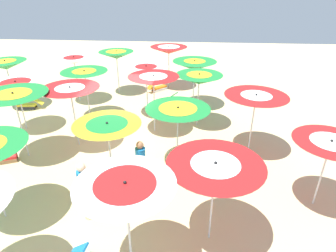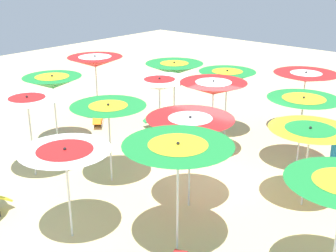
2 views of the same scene
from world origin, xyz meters
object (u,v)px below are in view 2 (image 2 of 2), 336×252
(beach_umbrella_3, at_px, (174,69))
(beach_umbrella_9, at_px, (53,82))
(lounger_4, at_px, (98,119))
(beach_umbrella_14, at_px, (27,103))
(beach_umbrella_1, at_px, (306,77))
(beach_umbrella_2, at_px, (227,77))
(beach_umbrella_4, at_px, (95,62))
(beach_umbrella_11, at_px, (310,135))
(beach_umbrella_13, at_px, (108,111))
(beach_umbrella_12, at_px, (190,126))
(beach_umbrella_8, at_px, (160,84))
(beach_umbrella_6, at_px, (303,103))
(beach_umbrella_7, at_px, (213,88))
(beach_umbrella_17, at_px, (178,154))
(beachgoer_0, at_px, (335,164))
(beach_umbrella_18, at_px, (66,159))
(lounger_3, at_px, (162,120))

(beach_umbrella_3, distance_m, beach_umbrella_9, 4.61)
(beach_umbrella_9, relative_size, lounger_4, 2.14)
(beach_umbrella_14, bearing_deg, beach_umbrella_3, 88.51)
(beach_umbrella_1, bearing_deg, beach_umbrella_2, -135.00)
(beach_umbrella_4, height_order, beach_umbrella_11, beach_umbrella_4)
(beach_umbrella_13, bearing_deg, beach_umbrella_2, 85.29)
(beach_umbrella_9, bearing_deg, beach_umbrella_12, -2.40)
(lounger_4, bearing_deg, beach_umbrella_12, -155.71)
(beach_umbrella_8, bearing_deg, beach_umbrella_6, 21.71)
(beach_umbrella_4, bearing_deg, beach_umbrella_8, -10.23)
(beach_umbrella_3, height_order, beach_umbrella_6, beach_umbrella_3)
(beach_umbrella_7, bearing_deg, beach_umbrella_8, -162.00)
(beach_umbrella_2, xyz_separation_m, beach_umbrella_3, (-2.25, -0.18, -0.02))
(beach_umbrella_3, xyz_separation_m, beach_umbrella_17, (5.32, -6.17, 0.13))
(beach_umbrella_3, distance_m, beach_umbrella_6, 5.46)
(beach_umbrella_14, bearing_deg, beach_umbrella_12, 19.49)
(beach_umbrella_6, height_order, beach_umbrella_8, beach_umbrella_8)
(beach_umbrella_1, height_order, beach_umbrella_13, beach_umbrella_13)
(beach_umbrella_9, relative_size, beachgoer_0, 1.40)
(beach_umbrella_9, bearing_deg, beach_umbrella_18, -32.69)
(beach_umbrella_1, bearing_deg, beach_umbrella_11, -64.00)
(beach_umbrella_2, bearing_deg, beach_umbrella_8, -112.51)
(lounger_4, bearing_deg, beach_umbrella_17, -163.55)
(beach_umbrella_12, bearing_deg, beach_umbrella_18, -112.63)
(beach_umbrella_2, relative_size, beach_umbrella_17, 0.96)
(beach_umbrella_3, bearing_deg, beach_umbrella_4, -151.88)
(beach_umbrella_11, distance_m, beach_umbrella_18, 5.86)
(beach_umbrella_11, relative_size, beach_umbrella_18, 0.98)
(beach_umbrella_1, xyz_separation_m, beach_umbrella_4, (-7.03, -3.66, 0.16))
(beach_umbrella_6, bearing_deg, lounger_4, -168.52)
(beach_umbrella_17, relative_size, beachgoer_0, 1.45)
(beach_umbrella_4, bearing_deg, beach_umbrella_11, -6.80)
(beach_umbrella_9, distance_m, beach_umbrella_18, 5.71)
(beach_umbrella_13, relative_size, beachgoer_0, 1.33)
(beach_umbrella_13, bearing_deg, beach_umbrella_6, 50.55)
(beach_umbrella_7, xyz_separation_m, beach_umbrella_8, (-1.73, -0.56, -0.08))
(beach_umbrella_8, height_order, lounger_4, beach_umbrella_8)
(beach_umbrella_7, bearing_deg, beach_umbrella_9, -149.94)
(beach_umbrella_7, height_order, lounger_3, beach_umbrella_7)
(beach_umbrella_7, distance_m, beach_umbrella_14, 5.50)
(beach_umbrella_7, relative_size, beach_umbrella_13, 1.09)
(beach_umbrella_8, relative_size, beach_umbrella_12, 0.99)
(beach_umbrella_1, xyz_separation_m, lounger_3, (-4.36, -2.74, -1.91))
(beach_umbrella_9, xyz_separation_m, beach_umbrella_18, (4.80, -3.08, -0.24))
(beach_umbrella_4, distance_m, beach_umbrella_11, 9.43)
(beach_umbrella_6, xyz_separation_m, beach_umbrella_13, (-3.60, -4.38, 0.08))
(beachgoer_0, bearing_deg, beach_umbrella_8, 90.58)
(beach_umbrella_1, xyz_separation_m, beach_umbrella_2, (-1.99, -1.99, 0.06))
(beach_umbrella_11, bearing_deg, beach_umbrella_2, 147.12)
(beach_umbrella_2, relative_size, beach_umbrella_13, 1.04)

